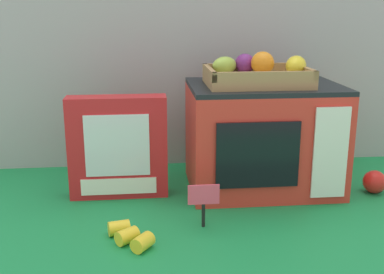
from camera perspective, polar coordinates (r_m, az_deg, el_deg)
ground_plane at (r=1.32m, az=2.96°, el=-6.00°), size 1.70×1.70×0.00m
display_back_panel at (r=1.46m, az=1.74°, el=10.39°), size 1.61×0.03×0.70m
toy_microwave at (r=1.29m, az=8.40°, el=0.03°), size 0.39×0.28×0.28m
food_groups_crate at (r=1.25m, az=7.83°, el=7.44°), size 0.27×0.18×0.08m
cookie_set_box at (r=1.24m, az=-8.76°, el=-1.21°), size 0.25×0.07×0.26m
price_sign at (r=1.07m, az=1.38°, el=-7.36°), size 0.07×0.01×0.10m
loose_toy_banana at (r=1.03m, az=-7.42°, el=-11.48°), size 0.10×0.12×0.03m
loose_toy_apple at (r=1.36m, az=20.82°, el=-4.99°), size 0.06×0.06×0.06m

